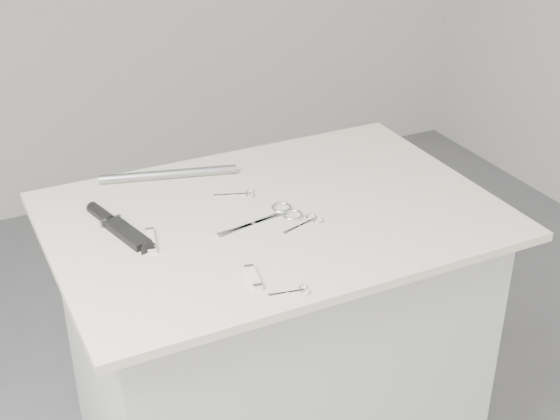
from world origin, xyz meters
name	(u,v)px	position (x,y,z in m)	size (l,w,h in m)	color
plinth	(275,373)	(0.00, 0.00, 0.45)	(0.90, 0.60, 0.90)	silver
display_board	(274,216)	(0.00, 0.00, 0.91)	(1.00, 0.70, 0.02)	beige
large_shears	(275,216)	(-0.01, -0.02, 0.92)	(0.21, 0.09, 0.01)	silver
embroidery_scissors_a	(308,222)	(0.05, -0.08, 0.92)	(0.11, 0.06, 0.00)	silver
embroidery_scissors_b	(241,194)	(-0.03, 0.11, 0.92)	(0.10, 0.06, 0.00)	silver
tiny_scissors	(295,291)	(-0.10, -0.30, 0.92)	(0.08, 0.04, 0.00)	silver
sheathed_knife	(115,225)	(-0.34, 0.09, 0.93)	(0.09, 0.23, 0.03)	black
pocket_knife_a	(253,278)	(-0.16, -0.23, 0.92)	(0.03, 0.08, 0.01)	white
pocket_knife_b	(151,240)	(-0.29, -0.01, 0.93)	(0.04, 0.09, 0.01)	white
metal_rail	(168,174)	(-0.16, 0.27, 0.93)	(0.02, 0.02, 0.33)	gray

